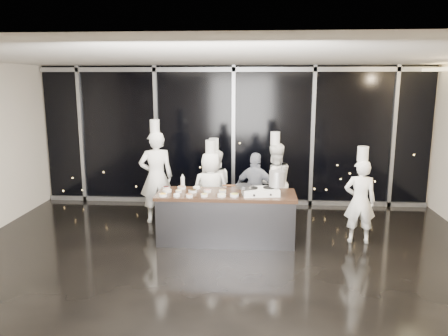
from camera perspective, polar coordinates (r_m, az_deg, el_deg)
The scene contains 15 objects.
ground at distance 7.20m, azimuth -0.20°, elevation -12.06°, with size 9.00×9.00×0.00m, color black.
room_shell at distance 6.62m, azimuth 1.31°, elevation 6.01°, with size 9.02×7.02×3.21m.
window_wall at distance 10.11m, azimuth 1.25°, elevation 4.20°, with size 8.90×0.11×3.20m.
demo_counter at distance 7.88m, azimuth 0.29°, elevation -6.43°, with size 2.46×0.86×0.90m.
stove at distance 7.64m, azimuth 4.78°, elevation -3.05°, with size 0.68×0.48×0.14m.
frying_pan at distance 7.56m, azimuth 2.53°, elevation -2.39°, with size 0.54×0.35×0.05m.
stock_pot at distance 7.66m, azimuth 6.95°, elevation -1.42°, with size 0.28×0.28×0.28m, color #BCBCBF.
prep_bowls at distance 7.76m, azimuth -3.99°, elevation -3.12°, with size 1.42×0.69×0.05m.
squeeze_bottle at distance 8.15m, azimuth -5.42°, elevation -1.71°, with size 0.07×0.07×0.26m.
chef_far_left at distance 8.94m, azimuth -8.84°, elevation -1.08°, with size 0.79×0.64×2.10m.
chef_left at distance 8.60m, azimuth -1.76°, elevation -2.73°, with size 0.83×0.64×1.73m.
chef_center at distance 8.85m, azimuth -1.31°, elevation -2.34°, with size 0.77×0.62×1.74m.
guest at distance 8.59m, azimuth 4.17°, elevation -2.91°, with size 0.94×0.58×1.49m.
chef_right at distance 8.92m, azimuth 6.57°, elevation -1.88°, with size 0.96×0.86×1.86m.
chef_side at distance 8.12m, azimuth 17.33°, elevation -4.01°, with size 0.57×0.40×1.74m.
Camera 1 is at (0.50, -6.59, 2.87)m, focal length 35.00 mm.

